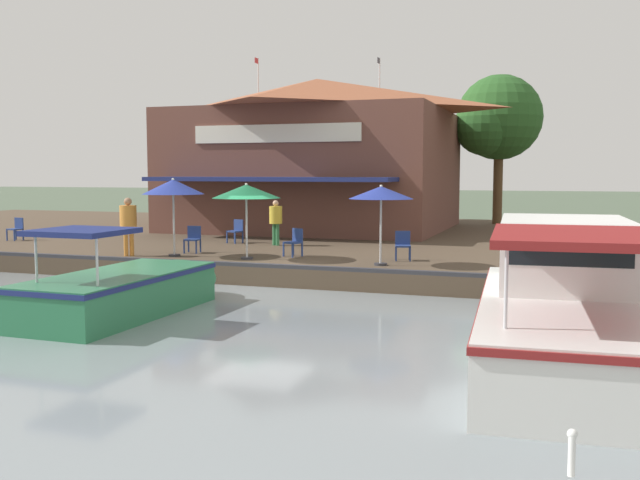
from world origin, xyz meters
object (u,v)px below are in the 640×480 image
(cafe_chair_back_row_seat, at_px, (193,238))
(motorboat_outer_channel, at_px, (564,304))
(cafe_chair_facing_river, at_px, (295,241))
(waterfront_restaurant, at_px, (317,153))
(cafe_chair_mid_patio, at_px, (16,228))
(cafe_chair_under_first_umbrella, at_px, (236,230))
(person_near_entrance, at_px, (276,217))
(person_at_quay_edge, at_px, (128,219))
(motorboat_far_downstream, at_px, (133,288))
(cafe_chair_beside_entrance, at_px, (403,244))
(tree_upstream_bank, at_px, (496,120))
(patio_umbrella_mid_patio_right, at_px, (381,193))
(patio_umbrella_by_entrance, at_px, (246,191))
(patio_umbrella_far_corner, at_px, (173,187))

(cafe_chair_back_row_seat, distance_m, motorboat_outer_channel, 13.41)
(cafe_chair_facing_river, bearing_deg, waterfront_restaurant, -164.47)
(cafe_chair_mid_patio, height_order, cafe_chair_back_row_seat, same)
(cafe_chair_under_first_umbrella, height_order, person_near_entrance, person_near_entrance)
(cafe_chair_mid_patio, distance_m, cafe_chair_facing_river, 11.87)
(person_at_quay_edge, bearing_deg, cafe_chair_back_row_seat, 135.01)
(waterfront_restaurant, bearing_deg, motorboat_far_downstream, 5.55)
(cafe_chair_beside_entrance, height_order, person_at_quay_edge, person_at_quay_edge)
(cafe_chair_back_row_seat, bearing_deg, waterfront_restaurant, 177.65)
(person_at_quay_edge, xyz_separation_m, motorboat_outer_channel, (5.91, 12.64, -0.82))
(cafe_chair_mid_patio, xyz_separation_m, motorboat_far_downstream, (8.18, 10.50, -0.47))
(person_at_quay_edge, bearing_deg, tree_upstream_bank, 151.91)
(patio_umbrella_mid_patio_right, distance_m, motorboat_far_downstream, 7.28)
(patio_umbrella_by_entrance, distance_m, cafe_chair_under_first_umbrella, 5.17)
(patio_umbrella_by_entrance, xyz_separation_m, cafe_chair_under_first_umbrella, (-4.32, -2.41, -1.52))
(patio_umbrella_far_corner, height_order, motorboat_far_downstream, patio_umbrella_far_corner)
(patio_umbrella_by_entrance, xyz_separation_m, cafe_chair_back_row_seat, (-1.00, -2.34, -1.52))
(patio_umbrella_mid_patio_right, height_order, cafe_chair_beside_entrance, patio_umbrella_mid_patio_right)
(patio_umbrella_mid_patio_right, bearing_deg, tree_upstream_bank, 175.07)
(patio_umbrella_mid_patio_right, xyz_separation_m, cafe_chair_back_row_seat, (-1.09, -6.43, -1.52))
(patio_umbrella_by_entrance, distance_m, cafe_chair_mid_patio, 11.11)
(patio_umbrella_mid_patio_right, distance_m, person_near_entrance, 6.36)
(cafe_chair_mid_patio, bearing_deg, person_at_quay_edge, 66.75)
(cafe_chair_under_first_umbrella, distance_m, tree_upstream_bank, 15.73)
(patio_umbrella_by_entrance, xyz_separation_m, person_at_quay_edge, (0.43, -3.77, -0.87))
(patio_umbrella_by_entrance, xyz_separation_m, motorboat_outer_channel, (6.35, 8.88, -1.69))
(cafe_chair_facing_river, distance_m, tree_upstream_bank, 17.19)
(patio_umbrella_by_entrance, bearing_deg, cafe_chair_under_first_umbrella, -150.84)
(patio_umbrella_by_entrance, distance_m, motorboat_outer_channel, 11.04)
(motorboat_far_downstream, bearing_deg, cafe_chair_beside_entrance, 145.98)
(waterfront_restaurant, xyz_separation_m, cafe_chair_facing_river, (10.70, 2.97, -2.97))
(cafe_chair_back_row_seat, xyz_separation_m, person_at_quay_edge, (1.43, -1.43, 0.66))
(waterfront_restaurant, height_order, person_near_entrance, waterfront_restaurant)
(person_at_quay_edge, height_order, tree_upstream_bank, tree_upstream_bank)
(patio_umbrella_far_corner, height_order, cafe_chair_back_row_seat, patio_umbrella_far_corner)
(patio_umbrella_mid_patio_right, height_order, patio_umbrella_far_corner, patio_umbrella_far_corner)
(cafe_chair_mid_patio, distance_m, cafe_chair_back_row_seat, 8.51)
(cafe_chair_mid_patio, height_order, motorboat_far_downstream, motorboat_far_downstream)
(person_near_entrance, xyz_separation_m, person_at_quay_edge, (4.40, -3.06, 0.15))
(cafe_chair_facing_river, height_order, motorboat_outer_channel, motorboat_outer_channel)
(patio_umbrella_far_corner, distance_m, person_near_entrance, 4.51)
(person_near_entrance, relative_size, motorboat_outer_channel, 0.19)
(patio_umbrella_by_entrance, distance_m, person_at_quay_edge, 3.89)
(patio_umbrella_mid_patio_right, height_order, motorboat_outer_channel, patio_umbrella_mid_patio_right)
(patio_umbrella_mid_patio_right, distance_m, motorboat_outer_channel, 8.05)
(patio_umbrella_far_corner, relative_size, motorboat_outer_channel, 0.28)
(motorboat_far_downstream, bearing_deg, waterfront_restaurant, -174.45)
(waterfront_restaurant, relative_size, patio_umbrella_mid_patio_right, 5.49)
(person_at_quay_edge, bearing_deg, motorboat_outer_channel, 64.94)
(waterfront_restaurant, bearing_deg, patio_umbrella_far_corner, -2.43)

